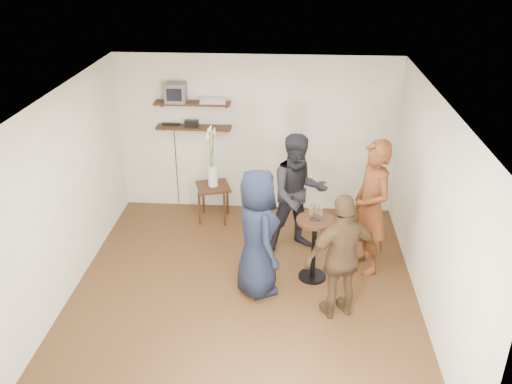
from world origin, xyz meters
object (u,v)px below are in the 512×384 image
at_px(radio, 192,123).
at_px(side_table, 213,191).
at_px(person_navy, 257,233).
at_px(person_plaid, 371,208).
at_px(person_dark, 298,194).
at_px(person_brown, 342,257).
at_px(drinks_table, 314,241).
at_px(dvd_deck, 214,101).
at_px(crt_monitor, 176,92).

distance_m(radio, side_table, 1.14).
xyz_separation_m(side_table, person_navy, (0.84, -1.90, 0.35)).
xyz_separation_m(side_table, person_plaid, (2.32, -1.28, 0.45)).
height_order(side_table, person_dark, person_dark).
distance_m(person_dark, person_navy, 1.22).
relative_size(side_table, person_brown, 0.39).
bearing_deg(drinks_table, radio, 135.02).
bearing_deg(person_navy, side_table, -0.29).
height_order(person_navy, person_brown, person_navy).
distance_m(side_table, person_plaid, 2.69).
bearing_deg(dvd_deck, person_dark, -40.68).
distance_m(crt_monitor, person_dark, 2.52).
distance_m(dvd_deck, drinks_table, 2.82).
bearing_deg(person_brown, radio, -72.14).
distance_m(crt_monitor, radio, 0.55).
bearing_deg(person_dark, person_navy, -130.92).
bearing_deg(radio, dvd_deck, 0.00).
relative_size(dvd_deck, person_dark, 0.22).
xyz_separation_m(person_plaid, person_brown, (-0.45, -1.04, -0.14)).
bearing_deg(side_table, dvd_deck, 89.74).
height_order(side_table, person_plaid, person_plaid).
height_order(person_dark, person_brown, person_dark).
height_order(crt_monitor, drinks_table, crt_monitor).
height_order(crt_monitor, dvd_deck, crt_monitor).
distance_m(side_table, person_dark, 1.62).
bearing_deg(crt_monitor, dvd_deck, 0.00).
bearing_deg(radio, person_dark, -34.09).
height_order(dvd_deck, person_brown, dvd_deck).
relative_size(dvd_deck, person_navy, 0.23).
height_order(side_table, person_navy, person_navy).
relative_size(drinks_table, person_navy, 0.53).
bearing_deg(person_brown, person_plaid, -135.47).
bearing_deg(person_dark, side_table, 133.56).
xyz_separation_m(radio, person_brown, (2.24, -2.68, -0.71)).
xyz_separation_m(dvd_deck, drinks_table, (1.57, -1.93, -1.32)).
bearing_deg(dvd_deck, person_brown, -55.07).
relative_size(person_dark, person_brown, 1.10).
relative_size(radio, person_plaid, 0.12).
bearing_deg(person_plaid, person_brown, -44.53).
bearing_deg(crt_monitor, drinks_table, -41.89).
bearing_deg(side_table, person_navy, -66.19).
distance_m(side_table, drinks_table, 2.22).
relative_size(radio, person_navy, 0.13).
distance_m(dvd_deck, person_dark, 2.05).
bearing_deg(person_dark, dvd_deck, 123.38).
bearing_deg(radio, person_plaid, -31.48).
height_order(radio, drinks_table, radio).
relative_size(side_table, person_navy, 0.37).
relative_size(side_table, person_plaid, 0.33).
bearing_deg(crt_monitor, person_plaid, -29.51).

